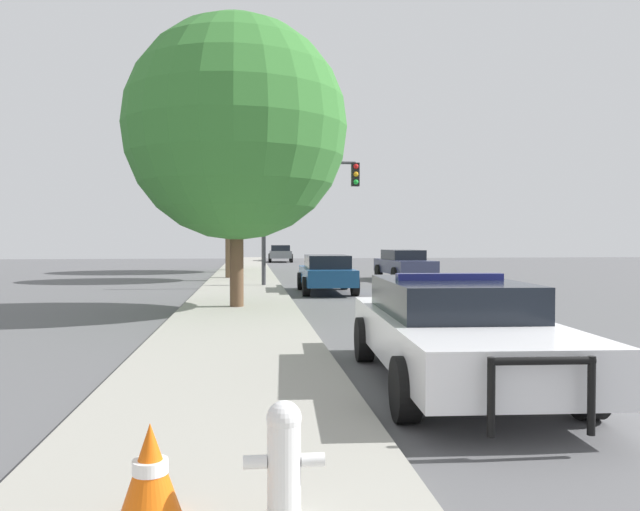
{
  "coord_description": "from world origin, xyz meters",
  "views": [
    {
      "loc": [
        -4.83,
        -6.72,
        1.86
      ],
      "look_at": [
        -1.82,
        19.74,
        1.18
      ],
      "focal_mm": 35.0,
      "sensor_mm": 36.0,
      "label": 1
    }
  ],
  "objects_px": {
    "traffic_light": "(304,195)",
    "car_background_distant": "(280,253)",
    "police_car": "(453,328)",
    "tree_sidewalk_far": "(232,185)",
    "car_background_oncoming": "(404,264)",
    "fire_hydrant": "(284,455)",
    "tree_sidewalk_mid": "(230,175)",
    "car_background_midblock": "(327,273)",
    "traffic_cone": "(150,471)",
    "tree_sidewalk_near": "(236,129)"
  },
  "relations": [
    {
      "from": "car_background_distant",
      "to": "police_car",
      "type": "bearing_deg",
      "value": -87.65
    },
    {
      "from": "fire_hydrant",
      "to": "tree_sidewalk_near",
      "type": "xyz_separation_m",
      "value": [
        -0.54,
        12.42,
        4.19
      ]
    },
    {
      "from": "traffic_light",
      "to": "tree_sidewalk_near",
      "type": "relative_size",
      "value": 0.65
    },
    {
      "from": "car_background_distant",
      "to": "traffic_cone",
      "type": "height_order",
      "value": "car_background_distant"
    },
    {
      "from": "tree_sidewalk_near",
      "to": "car_background_distant",
      "type": "bearing_deg",
      "value": 85.31
    },
    {
      "from": "car_background_oncoming",
      "to": "tree_sidewalk_near",
      "type": "relative_size",
      "value": 0.62
    },
    {
      "from": "traffic_light",
      "to": "tree_sidewalk_far",
      "type": "bearing_deg",
      "value": 103.96
    },
    {
      "from": "traffic_light",
      "to": "traffic_cone",
      "type": "distance_m",
      "value": 20.36
    },
    {
      "from": "police_car",
      "to": "tree_sidewalk_far",
      "type": "relative_size",
      "value": 0.7
    },
    {
      "from": "police_car",
      "to": "traffic_light",
      "type": "distance_m",
      "value": 16.32
    },
    {
      "from": "car_background_distant",
      "to": "tree_sidewalk_near",
      "type": "distance_m",
      "value": 35.77
    },
    {
      "from": "traffic_light",
      "to": "car_background_distant",
      "type": "height_order",
      "value": "traffic_light"
    },
    {
      "from": "traffic_light",
      "to": "traffic_cone",
      "type": "bearing_deg",
      "value": -97.68
    },
    {
      "from": "fire_hydrant",
      "to": "car_background_distant",
      "type": "relative_size",
      "value": 0.18
    },
    {
      "from": "fire_hydrant",
      "to": "car_background_oncoming",
      "type": "height_order",
      "value": "car_background_oncoming"
    },
    {
      "from": "car_background_oncoming",
      "to": "tree_sidewalk_near",
      "type": "distance_m",
      "value": 14.32
    },
    {
      "from": "car_background_oncoming",
      "to": "fire_hydrant",
      "type": "bearing_deg",
      "value": 71.2
    },
    {
      "from": "police_car",
      "to": "tree_sidewalk_near",
      "type": "height_order",
      "value": "tree_sidewalk_near"
    },
    {
      "from": "traffic_light",
      "to": "car_background_distant",
      "type": "distance_m",
      "value": 28.0
    },
    {
      "from": "traffic_light",
      "to": "car_background_midblock",
      "type": "height_order",
      "value": "traffic_light"
    },
    {
      "from": "fire_hydrant",
      "to": "tree_sidewalk_far",
      "type": "xyz_separation_m",
      "value": [
        -1.2,
        32.33,
        4.46
      ]
    },
    {
      "from": "tree_sidewalk_mid",
      "to": "tree_sidewalk_far",
      "type": "height_order",
      "value": "tree_sidewalk_far"
    },
    {
      "from": "tree_sidewalk_mid",
      "to": "tree_sidewalk_far",
      "type": "xyz_separation_m",
      "value": [
        -0.12,
        7.51,
        0.17
      ]
    },
    {
      "from": "tree_sidewalk_far",
      "to": "traffic_cone",
      "type": "bearing_deg",
      "value": -89.33
    },
    {
      "from": "car_background_midblock",
      "to": "tree_sidewalk_mid",
      "type": "bearing_deg",
      "value": 117.7
    },
    {
      "from": "car_background_midblock",
      "to": "traffic_light",
      "type": "bearing_deg",
      "value": 106.27
    },
    {
      "from": "police_car",
      "to": "traffic_light",
      "type": "relative_size",
      "value": 1.11
    },
    {
      "from": "traffic_light",
      "to": "tree_sidewalk_near",
      "type": "xyz_separation_m",
      "value": [
        -2.4,
        -7.57,
        1.14
      ]
    },
    {
      "from": "fire_hydrant",
      "to": "traffic_cone",
      "type": "bearing_deg",
      "value": 175.41
    },
    {
      "from": "car_background_midblock",
      "to": "tree_sidewalk_near",
      "type": "relative_size",
      "value": 0.59
    },
    {
      "from": "traffic_cone",
      "to": "car_background_midblock",
      "type": "bearing_deg",
      "value": 79.44
    },
    {
      "from": "traffic_light",
      "to": "tree_sidewalk_mid",
      "type": "bearing_deg",
      "value": 121.42
    },
    {
      "from": "tree_sidewalk_mid",
      "to": "traffic_cone",
      "type": "distance_m",
      "value": 25.13
    },
    {
      "from": "car_background_midblock",
      "to": "tree_sidewalk_far",
      "type": "xyz_separation_m",
      "value": [
        -3.68,
        14.56,
        4.28
      ]
    },
    {
      "from": "police_car",
      "to": "car_background_distant",
      "type": "height_order",
      "value": "police_car"
    },
    {
      "from": "tree_sidewalk_mid",
      "to": "traffic_cone",
      "type": "relative_size",
      "value": 11.7
    },
    {
      "from": "tree_sidewalk_far",
      "to": "car_background_distant",
      "type": "bearing_deg",
      "value": 77.06
    },
    {
      "from": "fire_hydrant",
      "to": "car_background_oncoming",
      "type": "xyz_separation_m",
      "value": [
        6.83,
        24.05,
        0.22
      ]
    },
    {
      "from": "car_background_distant",
      "to": "tree_sidewalk_far",
      "type": "xyz_separation_m",
      "value": [
        -3.57,
        -15.53,
        4.23
      ]
    },
    {
      "from": "car_background_oncoming",
      "to": "tree_sidewalk_far",
      "type": "height_order",
      "value": "tree_sidewalk_far"
    },
    {
      "from": "fire_hydrant",
      "to": "car_background_distant",
      "type": "distance_m",
      "value": 47.91
    },
    {
      "from": "fire_hydrant",
      "to": "traffic_light",
      "type": "relative_size",
      "value": 0.15
    },
    {
      "from": "tree_sidewalk_far",
      "to": "tree_sidewalk_near",
      "type": "bearing_deg",
      "value": -88.09
    },
    {
      "from": "tree_sidewalk_mid",
      "to": "fire_hydrant",
      "type": "bearing_deg",
      "value": -87.51
    },
    {
      "from": "fire_hydrant",
      "to": "tree_sidewalk_mid",
      "type": "xyz_separation_m",
      "value": [
        -1.08,
        24.82,
        4.29
      ]
    },
    {
      "from": "car_background_distant",
      "to": "traffic_cone",
      "type": "bearing_deg",
      "value": -91.52
    },
    {
      "from": "tree_sidewalk_far",
      "to": "traffic_light",
      "type": "bearing_deg",
      "value": -76.04
    },
    {
      "from": "car_background_midblock",
      "to": "tree_sidewalk_mid",
      "type": "distance_m",
      "value": 8.9
    },
    {
      "from": "traffic_light",
      "to": "car_background_midblock",
      "type": "bearing_deg",
      "value": -74.65
    },
    {
      "from": "police_car",
      "to": "tree_sidewalk_far",
      "type": "xyz_separation_m",
      "value": [
        -3.61,
        28.39,
        4.26
      ]
    }
  ]
}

